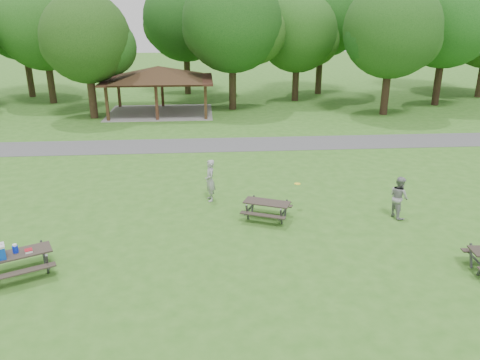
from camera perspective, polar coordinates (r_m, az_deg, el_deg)
name	(u,v)px	position (r m, az deg, el deg)	size (l,w,h in m)	color
ground	(220,256)	(16.40, -2.44, -9.21)	(160.00, 160.00, 0.00)	#346B1E
asphalt_path	(212,145)	(29.40, -3.45, 4.30)	(120.00, 3.20, 0.02)	#4C4C4E
pavilion	(158,75)	(38.77, -9.92, 12.52)	(8.60, 7.01, 3.76)	#342113
tree_row_c	(45,27)	(45.39, -22.73, 16.82)	(8.19, 7.80, 10.67)	#2F2214
tree_row_d	(87,41)	(37.85, -18.10, 15.80)	(6.93, 6.60, 9.27)	#332216
tree_row_e	(234,25)	(39.41, -0.80, 18.35)	(8.40, 8.00, 11.02)	black
tree_row_f	(298,35)	(43.70, 7.13, 17.15)	(7.35, 7.00, 9.55)	black
tree_row_g	(393,32)	(39.13, 18.14, 16.74)	(7.77, 7.40, 10.25)	black
tree_row_h	(448,21)	(44.79, 23.99, 17.26)	(8.61, 8.20, 11.37)	black
tree_deep_a	(22,19)	(49.64, -25.03, 17.36)	(8.40, 8.00, 11.38)	#312316
tree_deep_b	(186,21)	(47.34, -6.56, 18.67)	(8.40, 8.00, 11.13)	#2F2215
tree_deep_c	(323,15)	(47.72, 10.12, 19.18)	(8.82, 8.40, 11.90)	#2F2115
tree_deep_d	(447,19)	(53.73, 23.90, 17.49)	(8.40, 8.00, 11.27)	black
picnic_table_near	(12,256)	(16.41, -26.06, -8.32)	(2.44, 2.26, 1.36)	#302822
picnic_table_middle	(267,206)	(18.83, 3.29, -3.18)	(2.24, 2.05, 0.79)	#2F2722
frisbee_in_flight	(297,184)	(19.83, 7.02, -0.46)	(0.31, 0.31, 0.02)	yellow
frisbee_thrower	(210,180)	(20.58, -3.67, -0.05)	(0.68, 0.45, 1.87)	#9F9FA2
frisbee_catcher	(399,197)	(19.98, 18.80, -1.99)	(0.85, 0.66, 1.74)	gray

